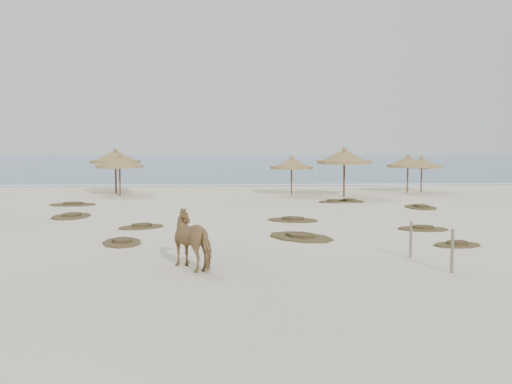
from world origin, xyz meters
TOP-DOWN VIEW (x-y plane):
  - ground at (0.00, 0.00)m, footprint 160.00×160.00m
  - ocean at (0.00, 75.00)m, footprint 200.00×100.00m
  - foam_line at (0.00, 26.00)m, footprint 70.00×0.60m
  - palapa_1 at (-6.98, 19.04)m, footprint 3.53×3.53m
  - palapa_2 at (-6.37, 17.21)m, footprint 3.76×3.76m
  - palapa_3 at (4.46, 17.28)m, footprint 3.19×3.19m
  - palapa_4 at (7.57, 15.96)m, footprint 4.45×4.45m
  - palapa_5 at (12.35, 18.50)m, footprint 3.23×3.23m
  - palapa_6 at (13.53, 19.22)m, footprint 3.46×3.46m
  - horse at (-0.43, -3.59)m, footprint 1.82×1.98m
  - fence_post_near at (6.25, -4.50)m, footprint 0.10×0.10m
  - fence_post_far at (5.79, -2.57)m, footprint 0.10×0.10m
  - scrub_1 at (-6.67, 7.17)m, footprint 1.86×2.65m
  - scrub_2 at (-3.00, 3.75)m, footprint 2.24×2.04m
  - scrub_3 at (3.23, 5.45)m, footprint 2.53×2.02m
  - scrub_4 at (7.97, 2.72)m, footprint 2.11×1.57m
  - scrub_5 at (10.33, 9.95)m, footprint 1.63×2.40m
  - scrub_6 at (-7.91, 12.07)m, footprint 2.52×1.64m
  - scrub_7 at (6.35, 12.89)m, footprint 2.06×1.64m
  - scrub_9 at (3.00, 1.05)m, footprint 3.04×3.17m
  - scrub_10 at (7.34, 13.19)m, footprint 2.12×2.25m
  - scrub_11 at (-3.11, 0.26)m, footprint 1.59×2.15m
  - scrub_12 at (7.93, -0.71)m, footprint 1.74×1.29m

SIDE VIEW (x-z plane):
  - ground at x=0.00m, z-range 0.00..0.00m
  - ocean at x=0.00m, z-range 0.00..0.01m
  - foam_line at x=0.00m, z-range 0.00..0.01m
  - scrub_2 at x=-3.00m, z-range -0.03..0.13m
  - scrub_5 at x=10.33m, z-range -0.03..0.13m
  - scrub_3 at x=3.23m, z-range -0.03..0.13m
  - scrub_4 at x=7.97m, z-range -0.03..0.13m
  - scrub_7 at x=6.35m, z-range -0.03..0.13m
  - scrub_10 at x=7.34m, z-range -0.03..0.13m
  - scrub_11 at x=-3.11m, z-range -0.03..0.13m
  - scrub_12 at x=7.93m, z-range -0.03..0.13m
  - scrub_1 at x=-6.67m, z-range -0.03..0.13m
  - scrub_6 at x=-7.91m, z-range -0.03..0.13m
  - scrub_9 at x=3.00m, z-range -0.03..0.13m
  - fence_post_far at x=5.79m, z-range 0.00..1.08m
  - fence_post_near at x=6.25m, z-range 0.00..1.15m
  - horse at x=-0.43m, z-range 0.00..1.57m
  - palapa_6 at x=13.53m, z-range 0.69..3.20m
  - palapa_3 at x=4.46m, z-range 0.71..3.29m
  - palapa_5 at x=12.35m, z-range 0.72..3.34m
  - palapa_2 at x=-6.37m, z-range 0.75..3.48m
  - palapa_1 at x=-6.98m, z-range 0.84..3.89m
  - palapa_4 at x=7.57m, z-range 0.87..4.01m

